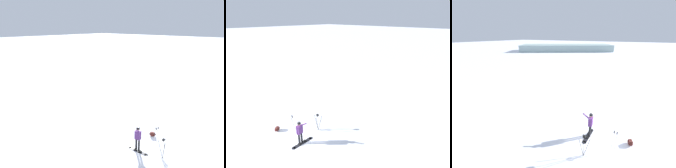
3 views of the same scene
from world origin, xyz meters
The scene contains 6 objects.
ground_plane centered at (0.00, 0.00, 0.00)m, with size 300.00×300.00×0.00m, color white.
snowboarder centered at (0.24, -0.40, 1.10)m, with size 0.52×0.67×1.80m.
snowboard centered at (0.33, -0.48, 0.02)m, with size 1.73×0.30×0.10m.
gear_bag_large centered at (-0.16, 2.16, 0.18)m, with size 0.57×0.48×0.34m.
camera_tripod centered at (2.09, -0.16, 1.02)m, with size 0.55×0.56×1.44m.
ski_poles centered at (0.77, 1.29, 0.86)m, with size 0.32×0.26×1.30m.
Camera 2 is at (-5.23, -9.09, 8.42)m, focal length 27.62 mm.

